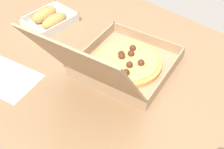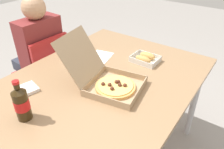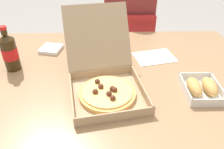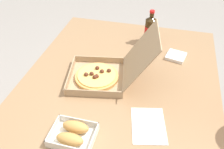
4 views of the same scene
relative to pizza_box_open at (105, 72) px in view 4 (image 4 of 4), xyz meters
The scene contains 6 objects.
dining_table 0.15m from the pizza_box_open, 65.36° to the left, with size 1.43×1.06×0.76m.
pizza_box_open is the anchor object (origin of this frame).
bread_side_box 0.41m from the pizza_box_open, ahead, with size 0.15×0.19×0.06m.
cola_bottle 0.49m from the pizza_box_open, 157.75° to the left, with size 0.07×0.07×0.22m.
paper_menu 0.39m from the pizza_box_open, 46.12° to the left, with size 0.21×0.15×0.00m, color white.
napkin_pile 0.48m from the pizza_box_open, 129.51° to the left, with size 0.11×0.11×0.02m, color white.
Camera 4 is at (0.97, 0.21, 1.64)m, focal length 39.62 mm.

